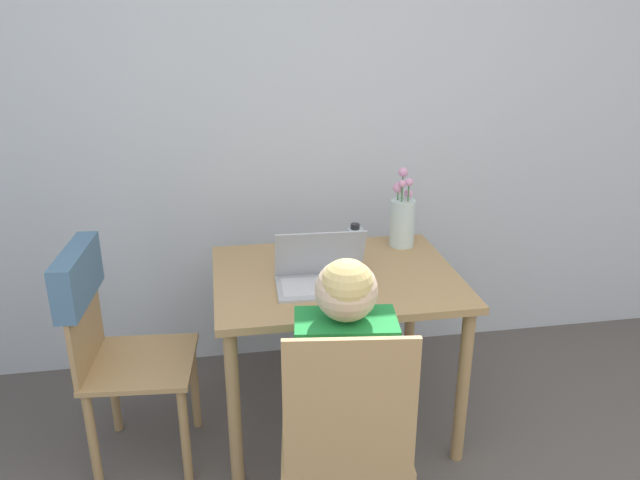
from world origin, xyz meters
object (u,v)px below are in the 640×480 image
chair_spare (104,324)px  water_bottle (355,250)px  chair_occupied (346,442)px  person_seated (344,366)px  laptop (321,273)px  flower_vase (402,219)px

chair_spare → water_bottle: bearing=-79.4°
chair_spare → water_bottle: 1.01m
chair_occupied → water_bottle: bearing=-96.9°
chair_spare → person_seated: person_seated is taller
person_seated → chair_occupied: bearing=90.0°
chair_occupied → water_bottle: water_bottle is taller
chair_spare → water_bottle: water_bottle is taller
person_seated → laptop: (0.02, 0.52, 0.09)m
water_bottle → chair_spare: bearing=-174.3°
chair_spare → chair_occupied: bearing=-123.5°
flower_vase → water_bottle: size_ratio=1.70×
chair_occupied → person_seated: bearing=-90.0°
person_seated → laptop: size_ratio=2.92×
chair_spare → person_seated: bearing=-117.4°
laptop → chair_occupied: bearing=-90.6°
person_seated → flower_vase: flower_vase is taller
chair_spare → laptop: bearing=-85.0°
chair_occupied → laptop: size_ratio=2.49×
flower_vase → chair_spare: bearing=-164.3°
chair_occupied → person_seated: person_seated is taller
laptop → water_bottle: size_ratio=1.73×
chair_occupied → chair_spare: (-0.80, 0.63, 0.15)m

